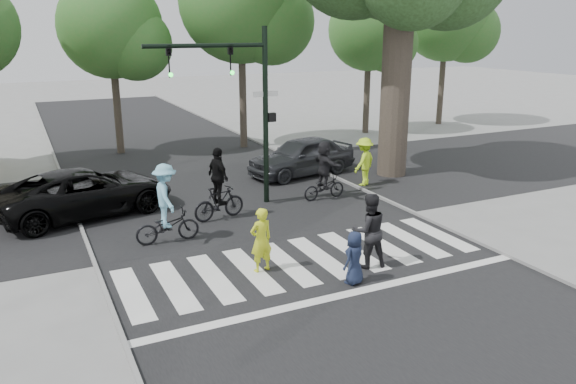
% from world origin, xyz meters
% --- Properties ---
extents(ground, '(120.00, 120.00, 0.00)m').
position_xyz_m(ground, '(0.00, 0.00, 0.00)').
color(ground, gray).
rests_on(ground, ground).
extents(road_stem, '(10.00, 70.00, 0.01)m').
position_xyz_m(road_stem, '(0.00, 5.00, 0.01)').
color(road_stem, black).
rests_on(road_stem, ground).
extents(road_cross, '(70.00, 10.00, 0.01)m').
position_xyz_m(road_cross, '(0.00, 8.00, 0.01)').
color(road_cross, black).
rests_on(road_cross, ground).
extents(curb_left, '(0.10, 70.00, 0.10)m').
position_xyz_m(curb_left, '(-5.05, 5.00, 0.05)').
color(curb_left, gray).
rests_on(curb_left, ground).
extents(curb_right, '(0.10, 70.00, 0.10)m').
position_xyz_m(curb_right, '(5.05, 5.00, 0.05)').
color(curb_right, gray).
rests_on(curb_right, ground).
extents(crosswalk, '(10.00, 3.85, 0.01)m').
position_xyz_m(crosswalk, '(0.00, 0.66, 0.01)').
color(crosswalk, silver).
rests_on(crosswalk, ground).
extents(traffic_signal, '(4.45, 0.29, 6.00)m').
position_xyz_m(traffic_signal, '(0.35, 6.20, 3.90)').
color(traffic_signal, black).
rests_on(traffic_signal, ground).
extents(bg_tree_2, '(5.04, 4.80, 8.40)m').
position_xyz_m(bg_tree_2, '(-1.76, 16.62, 5.78)').
color(bg_tree_2, brown).
rests_on(bg_tree_2, ground).
extents(bg_tree_3, '(6.30, 6.00, 10.20)m').
position_xyz_m(bg_tree_3, '(4.31, 15.27, 6.94)').
color(bg_tree_3, brown).
rests_on(bg_tree_3, ground).
extents(bg_tree_4, '(4.83, 4.60, 8.15)m').
position_xyz_m(bg_tree_4, '(12.23, 16.12, 5.64)').
color(bg_tree_4, brown).
rests_on(bg_tree_4, ground).
extents(bg_tree_5, '(5.67, 5.40, 9.30)m').
position_xyz_m(bg_tree_5, '(18.27, 16.69, 6.36)').
color(bg_tree_5, brown).
rests_on(bg_tree_5, ground).
extents(pedestrian_woman, '(0.66, 0.49, 1.67)m').
position_xyz_m(pedestrian_woman, '(-1.28, 0.87, 0.84)').
color(pedestrian_woman, '#CFDD20').
rests_on(pedestrian_woman, ground).
extents(pedestrian_child, '(0.76, 0.64, 1.32)m').
position_xyz_m(pedestrian_child, '(0.44, -0.76, 0.66)').
color(pedestrian_child, '#19213A').
rests_on(pedestrian_child, ground).
extents(pedestrian_adult, '(1.07, 0.90, 1.96)m').
position_xyz_m(pedestrian_adult, '(1.31, -0.06, 0.98)').
color(pedestrian_adult, black).
rests_on(pedestrian_adult, ground).
extents(cyclist_left, '(1.83, 1.19, 2.31)m').
position_xyz_m(cyclist_left, '(-2.91, 3.88, 1.00)').
color(cyclist_left, black).
rests_on(cyclist_left, ground).
extents(cyclist_mid, '(1.86, 1.16, 2.34)m').
position_xyz_m(cyclist_mid, '(-0.90, 5.18, 0.96)').
color(cyclist_mid, black).
rests_on(cyclist_mid, ground).
extents(cyclist_right, '(1.70, 1.58, 2.11)m').
position_xyz_m(cyclist_right, '(3.22, 5.65, 0.94)').
color(cyclist_right, black).
rests_on(cyclist_right, ground).
extents(car_suv, '(6.01, 3.76, 1.55)m').
position_xyz_m(car_suv, '(-4.68, 7.49, 0.78)').
color(car_suv, black).
rests_on(car_suv, ground).
extents(car_grey, '(4.95, 2.70, 1.60)m').
position_xyz_m(car_grey, '(4.08, 9.11, 0.80)').
color(car_grey, '#303236').
rests_on(car_grey, ground).
extents(bystander_hivis, '(1.40, 1.20, 1.88)m').
position_xyz_m(bystander_hivis, '(5.53, 6.61, 0.94)').
color(bystander_hivis, '#C2F523').
rests_on(bystander_hivis, ground).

